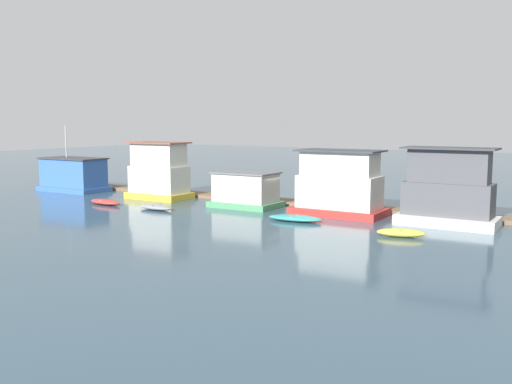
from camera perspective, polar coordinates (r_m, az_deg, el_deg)
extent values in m
plane|color=#385160|center=(47.19, 0.63, -1.56)|extent=(200.00, 200.00, 0.00)
cube|color=brown|center=(49.76, 2.42, -0.94)|extent=(59.60, 2.13, 0.30)
cube|color=#3866B7|center=(61.25, -17.75, 0.33)|extent=(7.09, 3.79, 0.50)
cube|color=#3866B7|center=(61.09, -17.81, 1.86)|extent=(6.53, 3.22, 2.79)
cube|color=#38383D|center=(60.98, -17.86, 3.23)|extent=(6.83, 3.52, 0.12)
cylinder|color=#B2B2B7|center=(61.61, -18.48, 4.83)|extent=(0.12, 0.12, 3.30)
cube|color=gold|center=(53.47, -9.64, -0.33)|extent=(5.68, 3.43, 0.57)
cube|color=silver|center=(53.30, -9.67, 1.27)|extent=(5.09, 2.84, 2.43)
cube|color=silver|center=(53.12, -9.72, 3.69)|extent=(4.73, 2.47, 2.08)
cube|color=brown|center=(53.07, -9.75, 4.88)|extent=(5.39, 3.14, 0.12)
cube|color=#4C9360|center=(47.44, -1.03, -1.22)|extent=(5.53, 3.68, 0.48)
cube|color=beige|center=(47.25, -1.04, 0.46)|extent=(4.84, 3.00, 2.33)
cube|color=slate|center=(47.13, -1.04, 1.94)|extent=(5.14, 3.30, 0.12)
cube|color=red|center=(43.91, 8.29, -1.92)|extent=(6.93, 3.91, 0.55)
cube|color=silver|center=(43.70, 8.32, 0.03)|extent=(6.03, 3.00, 2.46)
cube|color=silver|center=(43.50, 8.37, 2.83)|extent=(5.54, 2.51, 1.82)
cube|color=#38383D|center=(43.44, 8.40, 4.11)|extent=(6.33, 3.30, 0.12)
cube|color=white|center=(41.14, 18.54, -2.72)|extent=(6.59, 3.24, 0.70)
cube|color=#4C4C51|center=(40.93, 18.62, -0.67)|extent=(5.81, 2.46, 2.27)
cube|color=#4C4C51|center=(40.70, 18.75, 2.49)|extent=(5.22, 1.86, 2.26)
cube|color=#38383D|center=(40.63, 18.82, 4.16)|extent=(6.11, 2.76, 0.12)
ellipsoid|color=red|center=(50.50, -14.83, -0.96)|extent=(3.69, 1.72, 0.46)
cube|color=#997F60|center=(50.48, -14.83, -0.78)|extent=(0.28, 1.13, 0.08)
ellipsoid|color=gray|center=(46.54, -9.97, -1.50)|extent=(3.35, 1.36, 0.46)
cube|color=#997F60|center=(46.51, -9.97, -1.31)|extent=(0.20, 1.06, 0.08)
ellipsoid|color=teal|center=(40.79, 3.93, -2.63)|extent=(4.09, 1.94, 0.44)
cube|color=#997F60|center=(40.76, 3.93, -2.42)|extent=(0.31, 1.25, 0.08)
ellipsoid|color=yellow|center=(36.32, 14.31, -3.97)|extent=(3.12, 1.84, 0.52)
cube|color=#997F60|center=(36.29, 14.31, -3.69)|extent=(0.40, 0.90, 0.08)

